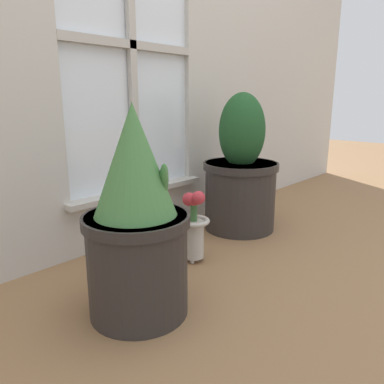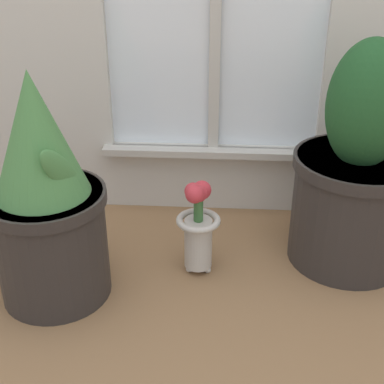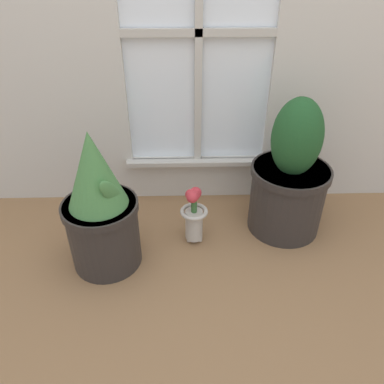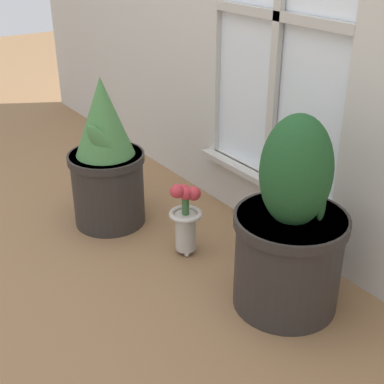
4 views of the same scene
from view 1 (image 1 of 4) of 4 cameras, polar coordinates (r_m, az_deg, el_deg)
name	(u,v)px [view 1 (image 1 of 4)]	position (r m, az deg, el deg)	size (l,w,h in m)	color
ground_plane	(254,279)	(1.46, 9.36, -12.96)	(10.00, 10.00, 0.00)	olive
potted_plant_left	(136,224)	(1.14, -8.46, -4.89)	(0.33, 0.33, 0.65)	#2D2826
potted_plant_right	(241,176)	(1.91, 7.41, 2.51)	(0.38, 0.38, 0.69)	#2D2826
flower_vase	(194,224)	(1.53, 0.24, -4.96)	(0.13, 0.13, 0.31)	#BCB7AD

